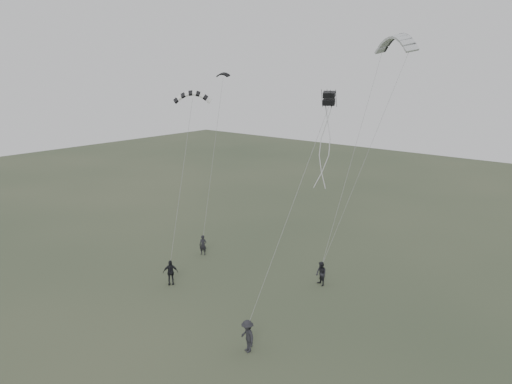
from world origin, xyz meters
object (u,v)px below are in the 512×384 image
Objects in this scene: flyer_left at (203,245)px; kite_box at (329,98)px; kite_dark_small at (223,74)px; kite_pale_large at (396,36)px; kite_striped at (192,93)px; flyer_center at (170,272)px; flyer_far at (247,336)px; flyer_right at (321,274)px.

kite_box reaches higher than flyer_left.
kite_pale_large is at bearing 9.64° from kite_dark_small.
kite_box is (13.01, -1.12, 0.16)m from kite_striped.
flyer_far reaches higher than flyer_center.
flyer_left is 15.92m from flyer_far.
flyer_right is 0.96× the size of flyer_center.
flyer_left is at bearing 166.95° from flyer_far.
kite_box is (11.50, 3.10, 13.26)m from flyer_center.
flyer_left is 15.03m from kite_dark_small.
flyer_left is 1.37× the size of kite_dark_small.
flyer_right is 0.94× the size of flyer_far.
flyer_far is 23.69m from kite_dark_small.
flyer_left is at bearing 141.74° from kite_box.
kite_pale_large reaches higher than flyer_right.
kite_box is at bearing -36.10° from flyer_center.
kite_box is at bearing -55.87° from kite_pale_large.
kite_dark_small is at bearing -135.86° from kite_pale_large.
kite_pale_large is at bearing -2.22° from flyer_left.
kite_dark_small is 0.30× the size of kite_pale_large.
flyer_left is 19.56m from kite_box.
kite_striped is (1.02, -1.66, 13.18)m from flyer_left.
kite_box is at bearing -49.22° from kite_striped.
kite_dark_small is at bearing 159.12° from flyer_far.
kite_striped is 13.06m from kite_box.
kite_pale_large is (13.55, 6.88, 17.32)m from flyer_left.
kite_box is (0.48, -9.67, -3.98)m from kite_pale_large.
flyer_right is 1.43× the size of kite_dark_small.
flyer_left is 0.90× the size of flyer_far.
flyer_right is 18.30m from kite_pale_large.
flyer_right is 0.43× the size of kite_pale_large.
flyer_left is 0.41× the size of kite_pale_large.
flyer_far is (13.03, -9.13, 0.10)m from flyer_left.
kite_pale_large reaches higher than kite_striped.
flyer_far is at bearing -68.35° from flyer_center.
kite_striped is (1.74, -5.29, -1.38)m from kite_dark_small.
kite_box reaches higher than flyer_far.
flyer_right is at bearing -28.51° from kite_striped.
kite_box reaches higher than flyer_right.
kite_dark_small is 16.13m from kite_box.
kite_dark_small is 0.45× the size of kite_striped.
flyer_far is at bearing -56.62° from flyer_right.
flyer_far reaches higher than flyer_left.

